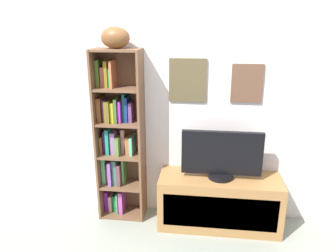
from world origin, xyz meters
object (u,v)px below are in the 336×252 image
bookshelf (118,139)px  football (115,38)px  tv_stand (219,202)px  television (222,156)px

bookshelf → football: (0.03, -0.03, 0.91)m
bookshelf → tv_stand: (0.95, -0.10, -0.53)m
football → tv_stand: 1.71m
bookshelf → television: bearing=-5.8°
football → tv_stand: bearing=-4.3°
tv_stand → football: bearing=175.7°
bookshelf → tv_stand: bookshelf is taller
football → television: football is taller
football → television: (0.92, -0.07, -0.98)m
football → television: size_ratio=0.35×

